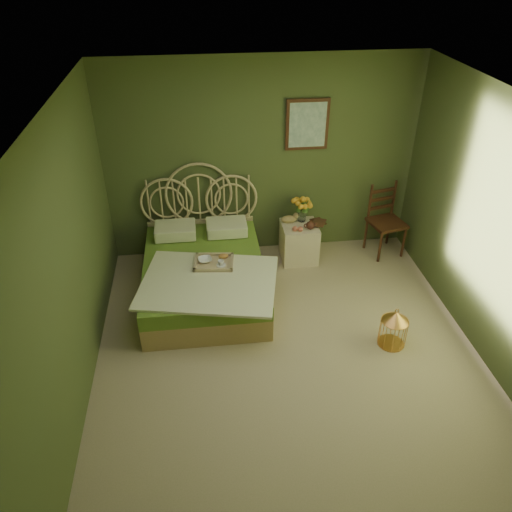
{
  "coord_description": "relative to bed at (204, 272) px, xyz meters",
  "views": [
    {
      "loc": [
        -0.81,
        -3.71,
        3.75
      ],
      "look_at": [
        -0.23,
        1.0,
        0.66
      ],
      "focal_mm": 35.0,
      "sensor_mm": 36.0,
      "label": 1
    }
  ],
  "objects": [
    {
      "name": "wall_back",
      "position": [
        0.83,
        0.96,
        1.01
      ],
      "size": [
        4.0,
        0.0,
        4.0
      ],
      "primitive_type": "plane",
      "rotation": [
        1.57,
        0.0,
        0.0
      ],
      "color": "#47562D",
      "rests_on": "floor"
    },
    {
      "name": "ceiling",
      "position": [
        0.83,
        -1.29,
        2.31
      ],
      "size": [
        4.5,
        4.5,
        0.0
      ],
      "primitive_type": "plane",
      "rotation": [
        3.14,
        0.0,
        0.0
      ],
      "color": "silver",
      "rests_on": "wall_back"
    },
    {
      "name": "wall_left",
      "position": [
        -1.17,
        -1.29,
        1.01
      ],
      "size": [
        0.0,
        4.5,
        4.5
      ],
      "primitive_type": "plane",
      "rotation": [
        1.57,
        0.0,
        1.57
      ],
      "color": "#47562D",
      "rests_on": "floor"
    },
    {
      "name": "birdcage",
      "position": [
        1.96,
        -1.19,
        -0.08
      ],
      "size": [
        0.29,
        0.29,
        0.43
      ],
      "rotation": [
        0.0,
        0.0,
        -0.4
      ],
      "color": "#CF8B42",
      "rests_on": "floor"
    },
    {
      "name": "chair",
      "position": [
        2.49,
        0.69,
        0.25
      ],
      "size": [
        0.52,
        0.52,
        0.97
      ],
      "rotation": [
        0.0,
        0.0,
        0.23
      ],
      "color": "#32160D",
      "rests_on": "floor"
    },
    {
      "name": "wall_art",
      "position": [
        1.39,
        0.93,
        1.46
      ],
      "size": [
        0.54,
        0.04,
        0.64
      ],
      "color": "#32160D",
      "rests_on": "wall_back"
    },
    {
      "name": "bed",
      "position": [
        0.0,
        0.0,
        0.0
      ],
      "size": [
        1.68,
        2.13,
        1.31
      ],
      "color": "tan",
      "rests_on": "floor"
    },
    {
      "name": "floor",
      "position": [
        0.83,
        -1.29,
        -0.29
      ],
      "size": [
        4.5,
        4.5,
        0.0
      ],
      "primitive_type": "plane",
      "color": "tan",
      "rests_on": "ground"
    },
    {
      "name": "nightstand",
      "position": [
        1.3,
        0.61,
        0.05
      ],
      "size": [
        0.47,
        0.48,
        0.95
      ],
      "color": "#EEE3C2",
      "rests_on": "floor"
    },
    {
      "name": "cereal_bowl",
      "position": [
        0.02,
        -0.1,
        0.24
      ],
      "size": [
        0.18,
        0.18,
        0.04
      ],
      "primitive_type": "imported",
      "rotation": [
        0.0,
        0.0,
        0.15
      ],
      "color": "white",
      "rests_on": "bed"
    },
    {
      "name": "book_lower",
      "position": [
        1.47,
        0.62,
        0.23
      ],
      "size": [
        0.21,
        0.24,
        0.02
      ],
      "primitive_type": "imported",
      "rotation": [
        0.0,
        0.0,
        0.28
      ],
      "color": "#381E0F",
      "rests_on": "nightstand"
    },
    {
      "name": "coffee_cup",
      "position": [
        0.2,
        -0.21,
        0.25
      ],
      "size": [
        0.09,
        0.09,
        0.07
      ],
      "primitive_type": "imported",
      "rotation": [
        0.0,
        0.0,
        -0.22
      ],
      "color": "white",
      "rests_on": "bed"
    },
    {
      "name": "book_upper",
      "position": [
        1.47,
        0.62,
        0.26
      ],
      "size": [
        0.24,
        0.27,
        0.02
      ],
      "primitive_type": "imported",
      "rotation": [
        0.0,
        0.0,
        -0.46
      ],
      "color": "#472819",
      "rests_on": "nightstand"
    },
    {
      "name": "wall_right",
      "position": [
        2.83,
        -1.29,
        1.01
      ],
      "size": [
        0.0,
        4.5,
        4.5
      ],
      "primitive_type": "plane",
      "rotation": [
        1.57,
        0.0,
        -1.57
      ],
      "color": "#47562D",
      "rests_on": "floor"
    }
  ]
}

